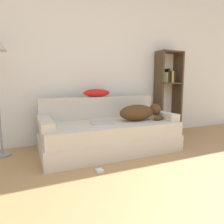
# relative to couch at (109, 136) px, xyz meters

# --- Properties ---
(wall_back) EXTENTS (7.08, 0.06, 2.70)m
(wall_back) POSITION_rel_couch_xyz_m (0.05, 0.66, 1.15)
(wall_back) COLOR silver
(wall_back) RESTS_ON ground_plane
(couch) EXTENTS (1.85, 0.93, 0.40)m
(couch) POSITION_rel_couch_xyz_m (0.00, 0.00, 0.00)
(couch) COLOR beige
(couch) RESTS_ON ground_plane
(couch_backrest) EXTENTS (1.81, 0.15, 0.32)m
(couch_backrest) POSITION_rel_couch_xyz_m (0.00, 0.39, 0.37)
(couch_backrest) COLOR beige
(couch_backrest) RESTS_ON couch
(couch_arm_left) EXTENTS (0.15, 0.74, 0.10)m
(couch_arm_left) POSITION_rel_couch_xyz_m (-0.85, -0.01, 0.25)
(couch_arm_left) COLOR beige
(couch_arm_left) RESTS_ON couch
(couch_arm_right) EXTENTS (0.15, 0.74, 0.10)m
(couch_arm_right) POSITION_rel_couch_xyz_m (0.85, -0.01, 0.25)
(couch_arm_right) COLOR beige
(couch_arm_right) RESTS_ON couch
(dog) EXTENTS (0.67, 0.30, 0.25)m
(dog) POSITION_rel_couch_xyz_m (0.45, -0.07, 0.32)
(dog) COLOR #513319
(dog) RESTS_ON couch
(laptop) EXTENTS (0.30, 0.22, 0.02)m
(laptop) POSITION_rel_couch_xyz_m (-0.14, -0.05, 0.21)
(laptop) COLOR #B7B7BC
(laptop) RESTS_ON couch
(throw_pillow) EXTENTS (0.42, 0.16, 0.12)m
(throw_pillow) POSITION_rel_couch_xyz_m (-0.04, 0.40, 0.59)
(throw_pillow) COLOR red
(throw_pillow) RESTS_ON couch_backrest
(bookshelf) EXTENTS (0.48, 0.26, 1.51)m
(bookshelf) POSITION_rel_couch_xyz_m (1.39, 0.48, 0.68)
(bookshelf) COLOR #4C3823
(bookshelf) RESTS_ON ground_plane
(power_adapter) EXTENTS (0.07, 0.07, 0.03)m
(power_adapter) POSITION_rel_couch_xyz_m (-0.38, -0.62, -0.18)
(power_adapter) COLOR silver
(power_adapter) RESTS_ON ground_plane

